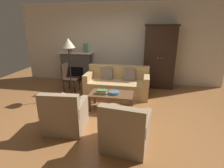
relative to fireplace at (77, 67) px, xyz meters
The scene contains 15 objects.
ground_plane 2.83m from the fireplace, 56.00° to the right, with size 9.60×9.60×0.00m, color #9E6638.
back_wall 1.78m from the fireplace, ahead, with size 7.20×0.10×2.80m, color silver.
fireplace is the anchor object (origin of this frame).
armoire 2.99m from the fireplace, ahead, with size 1.06×0.57×2.09m.
couch 2.00m from the fireplace, 31.61° to the right, with size 1.93×0.86×0.86m.
coffee_table 2.68m from the fireplace, 50.50° to the right, with size 1.10×0.60×0.42m.
fruit_bowl 2.74m from the fireplace, 49.57° to the right, with size 0.27×0.27×0.07m, color slate.
book_stack 2.59m from the fireplace, 55.32° to the right, with size 0.26×0.19×0.10m.
mantel_vase_terracotta 0.70m from the fireplace, behind, with size 0.09×0.09×0.25m, color #A86042.
mantel_vase_jade 0.80m from the fireplace, ahead, with size 0.14×0.14×0.30m, color slate.
armchair_near_left 3.34m from the fireplace, 73.40° to the right, with size 0.83×0.83×0.88m.
armchair_near_right 4.16m from the fireplace, 57.72° to the right, with size 0.87×0.87×0.88m.
side_chair_wooden 1.06m from the fireplace, 83.44° to the right, with size 0.46×0.46×0.90m.
floor_lamp 1.91m from the fireplace, 74.76° to the right, with size 0.36×0.36×1.73m.
dog 2.25m from the fireplace, 73.47° to the right, with size 0.57×0.25×0.39m.
Camera 1 is at (0.93, -3.91, 2.09)m, focal length 28.76 mm.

